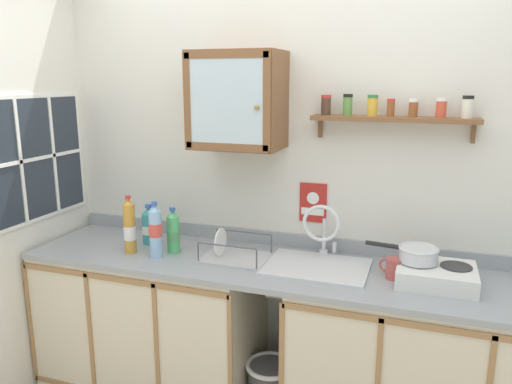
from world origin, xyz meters
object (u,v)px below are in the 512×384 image
object	(u,v)px
bottle_soda_green_3	(173,232)
warning_sign	(313,203)
saucepan	(417,254)
bottle_detergent_teal_1	(149,226)
wall_cabinet	(237,100)
bottle_water_blue_2	(156,231)
hot_plate_stove	(436,275)
mug	(394,268)
sink	(317,269)
dish_rack	(234,255)
bottle_juice_amber_0	(130,227)

from	to	relation	value
bottle_soda_green_3	warning_sign	size ratio (longest dim) A/B	1.16
saucepan	bottle_soda_green_3	size ratio (longest dim) A/B	1.36
bottle_detergent_teal_1	wall_cabinet	xyz separation A→B (m)	(0.54, 0.06, 0.74)
bottle_water_blue_2	warning_sign	distance (m)	0.88
hot_plate_stove	bottle_detergent_teal_1	bearing A→B (deg)	177.48
bottle_detergent_teal_1	mug	world-z (taller)	bottle_detergent_teal_1
sink	dish_rack	size ratio (longest dim) A/B	1.49
sink	wall_cabinet	distance (m)	0.99
sink	wall_cabinet	world-z (taller)	wall_cabinet
sink	bottle_detergent_teal_1	size ratio (longest dim) A/B	2.22
sink	hot_plate_stove	size ratio (longest dim) A/B	1.46
bottle_water_blue_2	mug	size ratio (longest dim) A/B	2.59
bottle_detergent_teal_1	dish_rack	size ratio (longest dim) A/B	0.67
sink	warning_sign	xyz separation A→B (m)	(-0.09, 0.26, 0.28)
bottle_detergent_teal_1	bottle_water_blue_2	xyz separation A→B (m)	(0.16, -0.19, 0.04)
sink	saucepan	bearing A→B (deg)	-0.99
bottle_detergent_teal_1	mug	xyz separation A→B (m)	(1.40, -0.07, -0.05)
saucepan	dish_rack	size ratio (longest dim) A/B	0.99
saucepan	bottle_detergent_teal_1	world-z (taller)	bottle_detergent_teal_1
bottle_soda_green_3	bottle_juice_amber_0	bearing A→B (deg)	-159.16
wall_cabinet	hot_plate_stove	bearing A→B (deg)	-7.19
hot_plate_stove	saucepan	bearing A→B (deg)	165.78
hot_plate_stove	saucepan	distance (m)	0.13
sink	mug	distance (m)	0.39
sink	dish_rack	world-z (taller)	sink
bottle_juice_amber_0	bottle_water_blue_2	distance (m)	0.18
warning_sign	saucepan	bearing A→B (deg)	-24.89
bottle_water_blue_2	dish_rack	distance (m)	0.44
bottle_juice_amber_0	bottle_soda_green_3	xyz separation A→B (m)	(0.23, 0.09, -0.03)
bottle_juice_amber_0	bottle_detergent_teal_1	distance (m)	0.18
sink	wall_cabinet	bearing A→B (deg)	167.99
bottle_soda_green_3	wall_cabinet	distance (m)	0.81
bottle_juice_amber_0	hot_plate_stove	bearing A→B (deg)	3.56
bottle_juice_amber_0	dish_rack	world-z (taller)	bottle_juice_amber_0
sink	warning_sign	size ratio (longest dim) A/B	2.36
hot_plate_stove	bottle_water_blue_2	bearing A→B (deg)	-175.28
bottle_juice_amber_0	bottle_water_blue_2	size ratio (longest dim) A/B	1.06
bottle_soda_green_3	saucepan	bearing A→B (deg)	1.68
wall_cabinet	warning_sign	distance (m)	0.71
dish_rack	bottle_detergent_teal_1	bearing A→B (deg)	172.35
hot_plate_stove	bottle_water_blue_2	world-z (taller)	bottle_water_blue_2
bottle_detergent_teal_1	saucepan	bearing A→B (deg)	-1.79
bottle_juice_amber_0	warning_sign	xyz separation A→B (m)	(0.95, 0.39, 0.12)
saucepan	bottle_water_blue_2	world-z (taller)	bottle_water_blue_2
warning_sign	dish_rack	bearing A→B (deg)	-140.87
mug	wall_cabinet	xyz separation A→B (m)	(-0.86, 0.13, 0.79)
bottle_juice_amber_0	saucepan	bearing A→B (deg)	4.64
bottle_juice_amber_0	warning_sign	bearing A→B (deg)	22.40
sink	warning_sign	bearing A→B (deg)	108.97
warning_sign	bottle_detergent_teal_1	bearing A→B (deg)	-166.68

